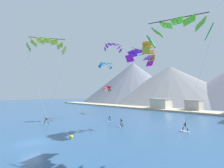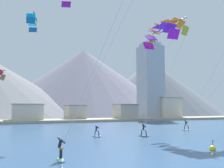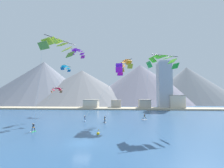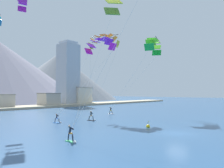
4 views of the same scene
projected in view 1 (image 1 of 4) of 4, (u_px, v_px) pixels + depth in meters
ground_plane at (33, 142)px, 21.26m from camera, size 400.00×400.00×0.00m
kitesurfer_near_lead at (184, 128)px, 27.73m from camera, size 1.74×0.62×1.74m
kitesurfer_near_trail at (45, 122)px, 33.70m from camera, size 0.61×1.77×1.82m
kitesurfer_mid_center at (121, 124)px, 31.81m from camera, size 0.97×1.77×1.80m
kitesurfer_far_left at (109, 120)px, 37.37m from camera, size 0.87×1.78×1.63m
parafoil_kite_near_lead at (177, 29)px, 19.66m from camera, size 7.93×11.84×15.29m
parafoil_kite_near_trail at (47, 44)px, 29.27m from camera, size 7.86×7.34×16.28m
parafoil_kite_mid_center at (149, 49)px, 30.58m from camera, size 7.37×6.70×15.80m
parafoil_kite_far_left at (140, 56)px, 31.36m from camera, size 10.59×7.76×14.66m
parafoil_kite_distant_high_outer at (113, 47)px, 45.16m from camera, size 3.61×5.43×2.49m
parafoil_kite_distant_low_drift at (108, 88)px, 56.13m from camera, size 4.72×2.34×2.05m
parafoil_kite_distant_mid_solo at (105, 65)px, 48.39m from camera, size 1.93×4.96×1.78m
race_marker_buoy at (71, 137)px, 23.64m from camera, size 0.56×0.56×1.02m
shoreline_strip at (183, 111)px, 59.47m from camera, size 180.00×10.00×0.70m
shore_building_harbour_front at (161, 104)px, 68.40m from camera, size 7.87×7.21×4.81m
shore_building_quay_east at (194, 106)px, 60.17m from camera, size 5.39×6.81×4.57m
mountain_peak_west_ridge at (170, 85)px, 120.87m from camera, size 102.98×102.98×29.69m
mountain_peak_central_summit at (133, 82)px, 141.00m from camera, size 93.14×93.14×36.95m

